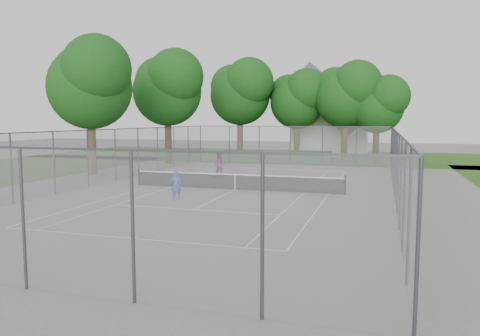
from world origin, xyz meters
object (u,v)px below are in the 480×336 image
(tennis_net, at_px, (235,181))
(woman_player, at_px, (219,164))
(girl_player, at_px, (176,185))
(house, at_px, (331,119))

(tennis_net, height_order, woman_player, woman_player)
(girl_player, bearing_deg, tennis_net, -139.26)
(tennis_net, bearing_deg, girl_player, -115.11)
(tennis_net, relative_size, woman_player, 6.87)
(house, xyz_separation_m, woman_player, (-5.25, -24.01, -3.26))
(girl_player, xyz_separation_m, woman_player, (-0.93, 9.37, 0.17))
(house, bearing_deg, girl_player, -97.39)
(girl_player, relative_size, woman_player, 0.81)
(house, height_order, woman_player, house)
(house, height_order, girl_player, house)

